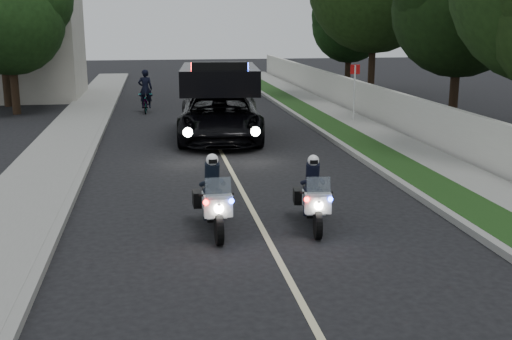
% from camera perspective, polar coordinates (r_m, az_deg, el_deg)
% --- Properties ---
extents(ground, '(120.00, 120.00, 0.00)m').
position_cam_1_polar(ground, '(10.77, 2.57, -9.12)').
color(ground, black).
rests_on(ground, ground).
extents(curb_right, '(0.20, 60.00, 0.15)m').
position_cam_1_polar(curb_right, '(21.06, 7.91, 2.27)').
color(curb_right, gray).
rests_on(curb_right, ground).
extents(grass_verge, '(1.20, 60.00, 0.16)m').
position_cam_1_polar(grass_verge, '(21.28, 9.71, 2.33)').
color(grass_verge, '#193814').
rests_on(grass_verge, ground).
extents(sidewalk_right, '(1.40, 60.00, 0.16)m').
position_cam_1_polar(sidewalk_right, '(21.73, 12.96, 2.41)').
color(sidewalk_right, gray).
rests_on(sidewalk_right, ground).
extents(property_wall, '(0.22, 60.00, 1.50)m').
position_cam_1_polar(property_wall, '(22.02, 15.47, 4.18)').
color(property_wall, beige).
rests_on(property_wall, ground).
extents(curb_left, '(0.20, 60.00, 0.15)m').
position_cam_1_polar(curb_left, '(20.24, -14.88, 1.48)').
color(curb_left, gray).
rests_on(curb_left, ground).
extents(sidewalk_left, '(2.00, 60.00, 0.16)m').
position_cam_1_polar(sidewalk_left, '(20.37, -17.96, 1.36)').
color(sidewalk_left, gray).
rests_on(sidewalk_left, ground).
extents(building_far, '(8.00, 6.00, 7.00)m').
position_cam_1_polar(building_far, '(36.59, -22.33, 11.55)').
color(building_far, '#A8A396').
rests_on(building_far, ground).
extents(lane_marking, '(0.12, 50.00, 0.01)m').
position_cam_1_polar(lane_marking, '(20.26, -3.25, 1.72)').
color(lane_marking, '#BFB78C').
rests_on(lane_marking, ground).
extents(police_moto_left, '(0.69, 1.87, 1.58)m').
position_cam_1_polar(police_moto_left, '(12.66, -3.87, -5.61)').
color(police_moto_left, silver).
rests_on(police_moto_left, ground).
extents(police_moto_right, '(0.83, 1.82, 1.50)m').
position_cam_1_polar(police_moto_right, '(12.96, 5.23, -5.18)').
color(police_moto_right, white).
rests_on(police_moto_right, ground).
extents(police_suv, '(3.43, 6.45, 3.02)m').
position_cam_1_polar(police_suv, '(22.46, -3.30, 2.89)').
color(police_suv, black).
rests_on(police_suv, ground).
extents(bicycle, '(0.66, 1.78, 0.92)m').
position_cam_1_polar(bicycle, '(29.42, -10.05, 5.24)').
color(bicycle, black).
rests_on(bicycle, ground).
extents(cyclist, '(0.66, 0.45, 1.78)m').
position_cam_1_polar(cyclist, '(29.42, -10.05, 5.24)').
color(cyclist, black).
rests_on(cyclist, ground).
extents(sign_post, '(0.46, 0.46, 2.51)m').
position_cam_1_polar(sign_post, '(25.99, 8.91, 4.21)').
color(sign_post, red).
rests_on(sign_post, ground).
extents(tree_right_c, '(6.76, 6.76, 8.90)m').
position_cam_1_polar(tree_right_c, '(26.77, 17.53, 4.01)').
color(tree_right_c, black).
rests_on(tree_right_c, ground).
extents(tree_right_d, '(8.34, 8.34, 11.48)m').
position_cam_1_polar(tree_right_d, '(34.01, 10.45, 6.32)').
color(tree_right_d, '#213F15').
rests_on(tree_right_d, ground).
extents(tree_right_e, '(4.90, 4.90, 7.56)m').
position_cam_1_polar(tree_right_e, '(39.23, 8.37, 7.34)').
color(tree_right_e, black).
rests_on(tree_right_e, ground).
extents(tree_left_near, '(6.27, 6.27, 8.16)m').
position_cam_1_polar(tree_left_near, '(30.44, -21.10, 4.81)').
color(tree_left_near, '#193812').
rests_on(tree_left_near, ground).
extents(tree_left_far, '(8.56, 8.56, 10.85)m').
position_cam_1_polar(tree_left_far, '(33.39, -21.79, 5.45)').
color(tree_left_far, black).
rests_on(tree_left_far, ground).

